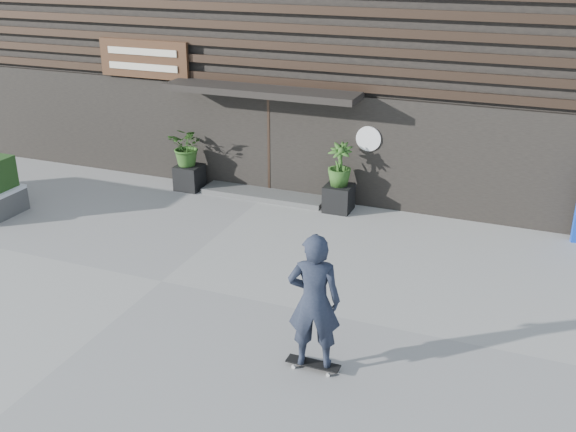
% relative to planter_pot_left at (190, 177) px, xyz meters
% --- Properties ---
extents(ground, '(80.00, 80.00, 0.00)m').
position_rel_planter_pot_left_xyz_m(ground, '(1.90, -4.40, -0.30)').
color(ground, '#9B9A93').
rests_on(ground, ground).
extents(entrance_step, '(3.00, 0.80, 0.12)m').
position_rel_planter_pot_left_xyz_m(entrance_step, '(1.90, 0.20, -0.24)').
color(entrance_step, '#4D4D4B').
rests_on(entrance_step, ground).
extents(planter_pot_left, '(0.60, 0.60, 0.60)m').
position_rel_planter_pot_left_xyz_m(planter_pot_left, '(0.00, 0.00, 0.00)').
color(planter_pot_left, black).
rests_on(planter_pot_left, ground).
extents(bamboo_left, '(0.86, 0.75, 0.96)m').
position_rel_planter_pot_left_xyz_m(bamboo_left, '(0.00, 0.00, 0.78)').
color(bamboo_left, '#2D591E').
rests_on(bamboo_left, planter_pot_left).
extents(planter_pot_right, '(0.60, 0.60, 0.60)m').
position_rel_planter_pot_left_xyz_m(planter_pot_right, '(3.80, 0.00, 0.00)').
color(planter_pot_right, black).
rests_on(planter_pot_right, ground).
extents(bamboo_right, '(0.54, 0.54, 0.96)m').
position_rel_planter_pot_left_xyz_m(bamboo_right, '(3.80, 0.00, 0.78)').
color(bamboo_right, '#2D591E').
rests_on(bamboo_right, planter_pot_right).
extents(building, '(18.00, 11.00, 8.00)m').
position_rel_planter_pot_left_xyz_m(building, '(1.90, 5.56, 3.69)').
color(building, black).
rests_on(building, ground).
extents(skateboarder, '(0.82, 0.63, 2.10)m').
position_rel_planter_pot_left_xyz_m(skateboarder, '(5.31, -5.87, 0.79)').
color(skateboarder, black).
rests_on(skateboarder, ground).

